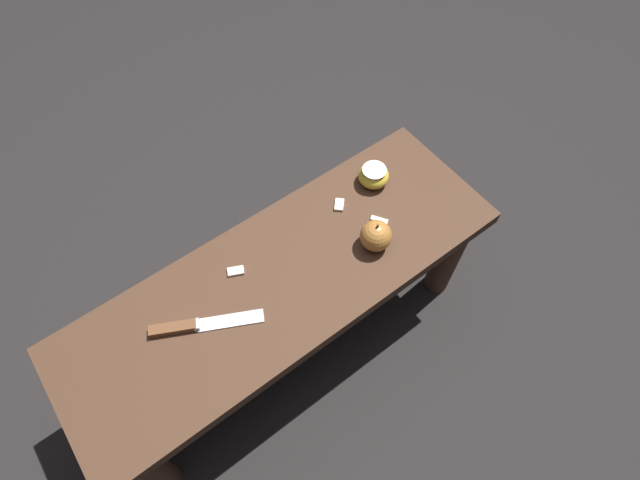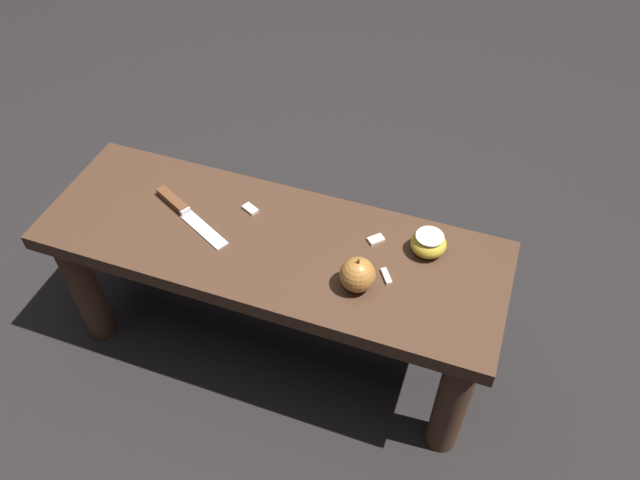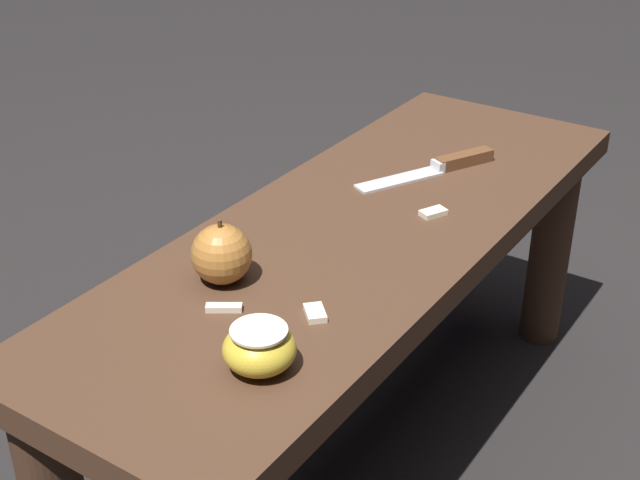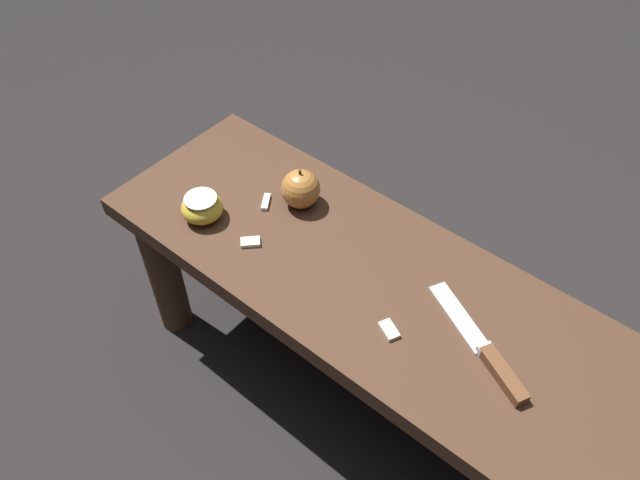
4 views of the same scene
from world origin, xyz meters
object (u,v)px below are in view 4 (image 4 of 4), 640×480
(apple_whole, at_px, (301,189))
(apple_cut, at_px, (202,207))
(wooden_bench, at_px, (373,311))
(knife, at_px, (490,357))

(apple_whole, bearing_deg, apple_cut, 51.32)
(wooden_bench, relative_size, apple_whole, 12.57)
(knife, distance_m, apple_cut, 0.60)
(knife, distance_m, apple_whole, 0.48)
(knife, xyz_separation_m, apple_cut, (0.59, 0.07, 0.02))
(wooden_bench, bearing_deg, apple_cut, 14.04)
(knife, bearing_deg, wooden_bench, 22.77)
(knife, relative_size, apple_cut, 2.93)
(apple_whole, distance_m, apple_cut, 0.19)
(apple_cut, bearing_deg, apple_whole, -128.68)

